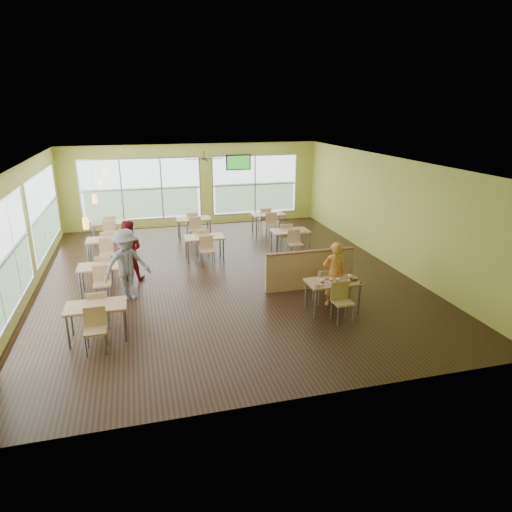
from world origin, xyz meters
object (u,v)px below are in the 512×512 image
object	(u,v)px
half_wall_divider	(310,269)
main_table	(333,286)
man_plaid	(334,274)
food_basket	(353,278)

from	to	relation	value
half_wall_divider	main_table	bearing A→B (deg)	-90.00
main_table	man_plaid	world-z (taller)	man_plaid
half_wall_divider	man_plaid	distance (m)	1.18
main_table	food_basket	size ratio (longest dim) A/B	5.91
main_table	man_plaid	bearing A→B (deg)	62.05
food_basket	half_wall_divider	bearing A→B (deg)	107.67
main_table	half_wall_divider	bearing A→B (deg)	90.00
half_wall_divider	man_plaid	xyz separation A→B (m)	(0.17, -1.13, 0.27)
main_table	food_basket	world-z (taller)	main_table
main_table	half_wall_divider	distance (m)	1.45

